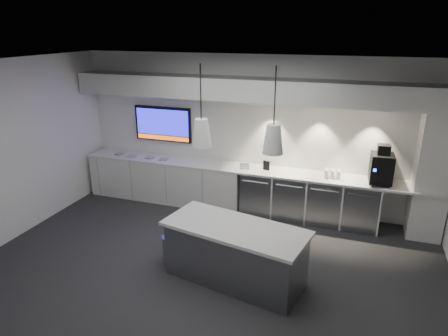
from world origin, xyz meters
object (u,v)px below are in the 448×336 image
at_px(wall_tv, 163,124).
at_px(coffee_machine, 381,167).
at_px(bin, 172,249).
at_px(island, 235,253).

xyz_separation_m(wall_tv, coffee_machine, (4.30, -0.25, -0.38)).
relative_size(bin, coffee_machine, 0.63).
relative_size(island, coffee_machine, 3.16).
xyz_separation_m(island, bin, (-1.07, 0.15, -0.22)).
relative_size(wall_tv, bin, 2.94).
bearing_deg(island, bin, -176.62).
bearing_deg(coffee_machine, bin, -147.54).
bearing_deg(coffee_machine, wall_tv, 173.39).
bearing_deg(wall_tv, bin, -61.41).
relative_size(island, bin, 5.04).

